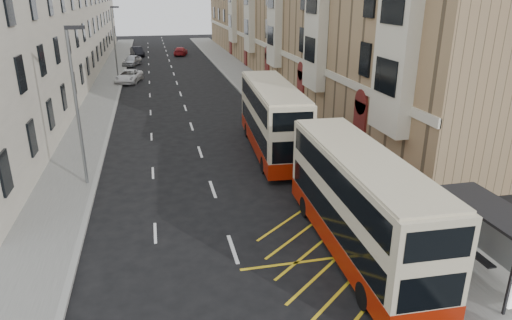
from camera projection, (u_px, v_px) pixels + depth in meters
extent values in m
plane|color=black|center=(255.00, 314.00, 14.51)|extent=(200.00, 200.00, 0.00)
cube|color=slate|center=(268.00, 98.00, 43.58)|extent=(4.00, 120.00, 0.15)
cube|color=slate|center=(98.00, 106.00, 40.36)|extent=(3.00, 120.00, 0.15)
cube|color=gray|center=(247.00, 99.00, 43.16)|extent=(0.25, 120.00, 0.15)
cube|color=gray|center=(116.00, 105.00, 40.67)|extent=(0.25, 120.00, 0.15)
cube|color=#8F7553|center=(292.00, 10.00, 56.62)|extent=(10.00, 79.00, 15.00)
cube|color=beige|center=(253.00, 39.00, 56.79)|extent=(0.18, 79.00, 0.50)
cube|color=beige|center=(397.00, 36.00, 23.05)|extent=(0.80, 3.20, 10.00)
cube|color=beige|center=(316.00, 22.00, 34.02)|extent=(0.80, 3.20, 10.00)
cube|color=beige|center=(275.00, 14.00, 44.99)|extent=(0.80, 3.20, 10.00)
cube|color=beige|center=(249.00, 10.00, 55.96)|extent=(0.80, 3.20, 10.00)
cube|color=beige|center=(232.00, 7.00, 66.93)|extent=(0.80, 3.20, 10.00)
cube|color=#5E1916|center=(360.00, 125.00, 28.79)|extent=(0.20, 1.60, 3.00)
cube|color=#5E1916|center=(301.00, 88.00, 39.76)|extent=(0.20, 1.60, 3.00)
cube|color=#5E1916|center=(267.00, 67.00, 50.73)|extent=(0.20, 1.60, 3.00)
cube|color=#5E1916|center=(246.00, 54.00, 61.70)|extent=(0.20, 1.60, 3.00)
cube|color=#5E1916|center=(231.00, 44.00, 72.67)|extent=(0.20, 1.60, 3.00)
cube|color=beige|center=(49.00, 21.00, 51.05)|extent=(9.00, 79.00, 13.00)
cube|color=black|center=(511.00, 279.00, 13.84)|extent=(0.08, 0.08, 2.60)
cube|color=black|center=(438.00, 221.00, 17.32)|extent=(0.08, 0.08, 2.60)
cube|color=black|center=(467.00, 218.00, 17.58)|extent=(0.08, 0.08, 2.60)
cube|color=black|center=(494.00, 209.00, 15.24)|extent=(1.65, 4.25, 0.10)
cube|color=gray|center=(504.00, 239.00, 15.81)|extent=(0.04, 3.60, 1.95)
cube|color=black|center=(477.00, 256.00, 16.61)|extent=(0.35, 1.60, 0.06)
cylinder|color=red|center=(396.00, 236.00, 17.87)|extent=(0.06, 0.06, 1.00)
cylinder|color=red|center=(360.00, 201.00, 20.84)|extent=(0.06, 0.06, 1.00)
cylinder|color=red|center=(334.00, 175.00, 23.81)|extent=(0.06, 0.06, 1.00)
cube|color=red|center=(361.00, 191.00, 20.68)|extent=(0.05, 6.50, 0.06)
cube|color=red|center=(361.00, 200.00, 20.83)|extent=(0.05, 6.50, 0.06)
cylinder|color=slate|center=(77.00, 109.00, 22.71)|extent=(0.16, 0.16, 8.00)
cube|color=black|center=(75.00, 27.00, 21.44)|extent=(0.90, 0.18, 0.18)
cylinder|color=slate|center=(115.00, 44.00, 50.14)|extent=(0.16, 0.16, 8.00)
cube|color=black|center=(115.00, 7.00, 48.87)|extent=(0.90, 0.18, 0.18)
cube|color=beige|center=(359.00, 202.00, 17.25)|extent=(2.66, 10.34, 3.69)
cube|color=maroon|center=(356.00, 235.00, 17.75)|extent=(2.69, 10.37, 0.84)
cube|color=black|center=(358.00, 212.00, 17.41)|extent=(2.67, 9.52, 1.03)
cube|color=black|center=(361.00, 174.00, 16.86)|extent=(2.67, 9.52, 0.93)
cube|color=beige|center=(363.00, 155.00, 16.60)|extent=(2.56, 9.93, 0.11)
cube|color=black|center=(316.00, 164.00, 22.10)|extent=(1.99, 0.14, 1.21)
cube|color=black|center=(318.00, 126.00, 21.44)|extent=(1.64, 0.13, 0.42)
cube|color=black|center=(431.00, 293.00, 12.68)|extent=(1.99, 0.14, 1.12)
cylinder|color=black|center=(305.00, 207.00, 20.69)|extent=(0.29, 0.94, 0.93)
cylinder|color=black|center=(349.00, 203.00, 21.06)|extent=(0.29, 0.94, 0.93)
cylinder|color=black|center=(365.00, 296.00, 14.63)|extent=(0.29, 0.94, 0.93)
cylinder|color=black|center=(425.00, 288.00, 15.01)|extent=(0.29, 0.94, 0.93)
cube|color=beige|center=(272.00, 117.00, 28.32)|extent=(3.20, 10.98, 3.89)
cube|color=maroon|center=(272.00, 140.00, 28.84)|extent=(3.24, 11.01, 0.89)
cube|color=black|center=(272.00, 125.00, 28.48)|extent=(3.18, 10.12, 1.08)
cube|color=black|center=(273.00, 98.00, 27.90)|extent=(3.18, 10.12, 0.99)
cube|color=beige|center=(273.00, 86.00, 27.63)|extent=(3.08, 10.54, 0.12)
cube|color=black|center=(259.00, 104.00, 33.47)|extent=(2.09, 0.22, 1.28)
cube|color=black|center=(259.00, 76.00, 32.76)|extent=(1.73, 0.20, 0.44)
cube|color=black|center=(292.00, 152.00, 23.47)|extent=(2.09, 0.22, 1.18)
cylinder|color=black|center=(247.00, 130.00, 32.00)|extent=(0.34, 1.00, 0.99)
cylinder|color=black|center=(278.00, 129.00, 32.32)|extent=(0.34, 1.00, 0.99)
cylinder|color=black|center=(264.00, 165.00, 25.57)|extent=(0.34, 1.00, 0.99)
cylinder|color=black|center=(303.00, 163.00, 25.89)|extent=(0.34, 1.00, 0.99)
imported|color=black|center=(453.00, 267.00, 15.18)|extent=(0.77, 0.69, 1.76)
imported|color=black|center=(464.00, 216.00, 18.83)|extent=(0.77, 0.61, 1.55)
imported|color=black|center=(389.00, 215.00, 18.56)|extent=(1.15, 0.59, 1.88)
imported|color=white|center=(129.00, 76.00, 51.06)|extent=(3.33, 5.34, 1.38)
imported|color=#B6BABF|center=(132.00, 61.00, 62.45)|extent=(2.88, 4.56, 1.45)
imported|color=black|center=(137.00, 52.00, 71.66)|extent=(2.38, 4.62, 1.45)
imported|color=maroon|center=(181.00, 51.00, 72.86)|extent=(2.64, 4.71, 1.29)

